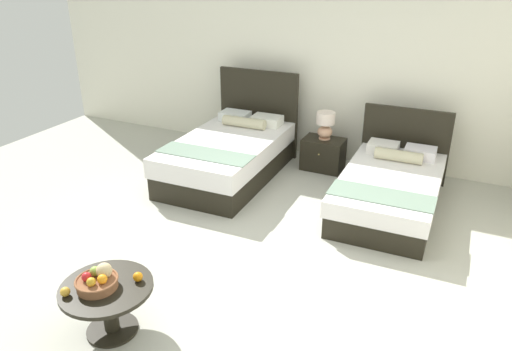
# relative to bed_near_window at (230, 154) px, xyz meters

# --- Properties ---
(ground_plane) EXTENTS (10.32, 9.68, 0.02)m
(ground_plane) POSITION_rel_bed_near_window_xyz_m (1.14, -1.68, -0.34)
(ground_plane) COLOR #B3B3A5
(wall_back) EXTENTS (10.32, 0.12, 2.85)m
(wall_back) POSITION_rel_bed_near_window_xyz_m (1.14, 1.37, 1.09)
(wall_back) COLOR white
(wall_back) RESTS_ON ground
(bed_near_window) EXTENTS (1.33, 2.24, 1.34)m
(bed_near_window) POSITION_rel_bed_near_window_xyz_m (0.00, 0.00, 0.00)
(bed_near_window) COLOR black
(bed_near_window) RESTS_ON ground
(bed_near_corner) EXTENTS (1.22, 2.10, 1.05)m
(bed_near_corner) POSITION_rel_bed_near_window_xyz_m (2.28, 0.00, -0.06)
(bed_near_corner) COLOR black
(bed_near_corner) RESTS_ON ground
(nightstand) EXTENTS (0.60, 0.43, 0.47)m
(nightstand) POSITION_rel_bed_near_window_xyz_m (1.14, 0.81, -0.10)
(nightstand) COLOR black
(nightstand) RESTS_ON ground
(table_lamp) EXTENTS (0.27, 0.27, 0.40)m
(table_lamp) POSITION_rel_bed_near_window_xyz_m (1.14, 0.83, 0.37)
(table_lamp) COLOR tan
(table_lamp) RESTS_ON nightstand
(coffee_table) EXTENTS (0.77, 0.77, 0.46)m
(coffee_table) POSITION_rel_bed_near_window_xyz_m (0.62, -3.28, 0.00)
(coffee_table) COLOR black
(coffee_table) RESTS_ON ground
(fruit_bowl) EXTENTS (0.35, 0.35, 0.20)m
(fruit_bowl) POSITION_rel_bed_near_window_xyz_m (0.57, -3.32, 0.20)
(fruit_bowl) COLOR brown
(fruit_bowl) RESTS_ON coffee_table
(loose_apple) EXTENTS (0.08, 0.08, 0.08)m
(loose_apple) POSITION_rel_bed_near_window_xyz_m (0.41, -3.52, 0.17)
(loose_apple) COLOR gold
(loose_apple) RESTS_ON coffee_table
(loose_orange) EXTENTS (0.08, 0.08, 0.08)m
(loose_orange) POSITION_rel_bed_near_window_xyz_m (0.81, -3.11, 0.17)
(loose_orange) COLOR orange
(loose_orange) RESTS_ON coffee_table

